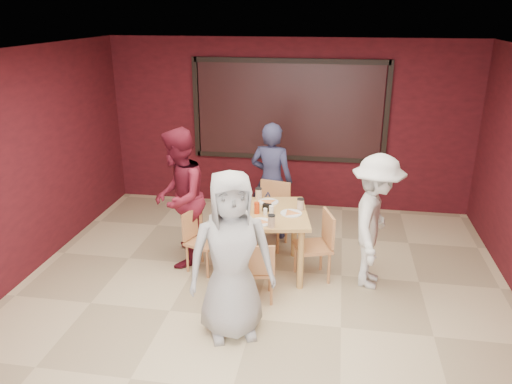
% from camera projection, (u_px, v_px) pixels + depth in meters
% --- Properties ---
extents(floor, '(7.00, 7.00, 0.00)m').
position_uv_depth(floor, '(253.00, 319.00, 5.51)').
color(floor, '#CAB78C').
rests_on(floor, ground).
extents(window_blinds, '(3.00, 0.02, 1.50)m').
position_uv_depth(window_blinds, '(289.00, 111.00, 8.12)').
color(window_blinds, black).
extents(dining_table, '(1.23, 1.23, 0.98)m').
position_uv_depth(dining_table, '(264.00, 220.00, 6.26)').
color(dining_table, tan).
rests_on(dining_table, floor).
extents(chair_front, '(0.44, 0.44, 0.77)m').
position_uv_depth(chair_front, '(258.00, 268.00, 5.69)').
color(chair_front, '#CB774F').
rests_on(chair_front, floor).
extents(chair_back, '(0.53, 0.53, 0.92)m').
position_uv_depth(chair_back, '(272.00, 210.00, 7.08)').
color(chair_back, '#CB774F').
rests_on(chair_back, floor).
extents(chair_left, '(0.50, 0.50, 0.80)m').
position_uv_depth(chair_left, '(199.00, 237.00, 6.42)').
color(chair_left, '#CB774F').
rests_on(chair_left, floor).
extents(chair_right, '(0.54, 0.54, 0.88)m').
position_uv_depth(chair_right, '(319.00, 242.00, 6.19)').
color(chair_right, '#CB774F').
rests_on(chair_right, floor).
extents(diner_front, '(1.02, 0.84, 1.79)m').
position_uv_depth(diner_front, '(231.00, 256.00, 4.99)').
color(diner_front, '#A2A2A2').
rests_on(diner_front, floor).
extents(diner_back, '(0.69, 0.52, 1.73)m').
position_uv_depth(diner_back, '(271.00, 181.00, 7.25)').
color(diner_back, '#292B4A').
rests_on(diner_back, floor).
extents(diner_left, '(0.79, 0.96, 1.83)m').
position_uv_depth(diner_left, '(179.00, 198.00, 6.46)').
color(diner_left, maroon).
rests_on(diner_left, floor).
extents(diner_right, '(0.79, 1.16, 1.66)m').
position_uv_depth(diner_right, '(375.00, 222.00, 5.94)').
color(diner_right, silver).
rests_on(diner_right, floor).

